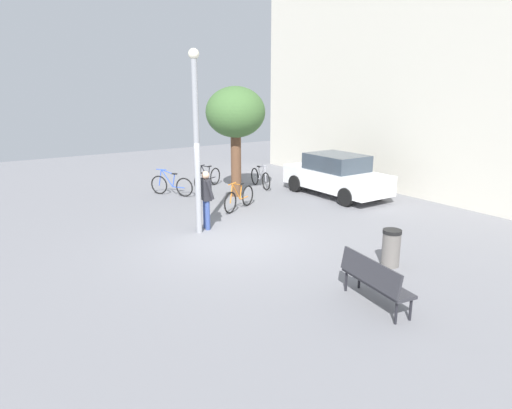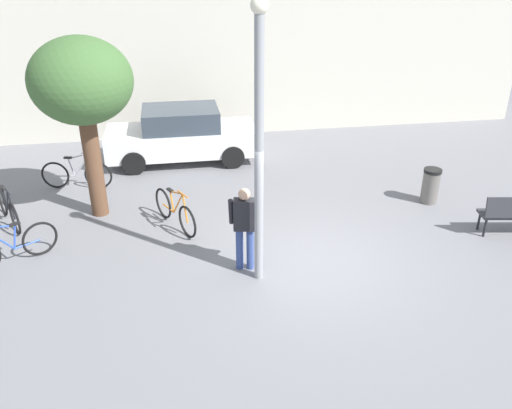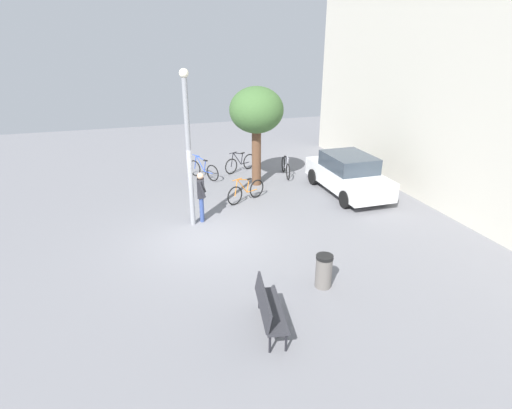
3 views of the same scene
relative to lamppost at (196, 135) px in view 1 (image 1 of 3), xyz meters
name	(u,v)px [view 1 (image 1 of 3)]	position (x,y,z in m)	size (l,w,h in m)	color
ground_plane	(231,241)	(1.10, 0.35, -2.70)	(36.00, 36.00, 0.00)	slate
building_facade	(453,69)	(1.10, 9.46, 1.83)	(18.88, 2.00, 9.07)	beige
lamppost	(196,135)	(0.00, 0.00, 0.00)	(0.28, 0.28, 4.89)	gray
person_by_lamppost	(206,196)	(-0.20, 0.35, -1.74)	(0.62, 0.37, 1.67)	#334784
park_bench	(374,278)	(5.70, 0.65, -2.16)	(1.66, 0.73, 0.92)	#2D2D33
plaza_tree	(235,114)	(-3.17, 3.17, 0.29)	(2.13, 2.13, 3.97)	brown
bicycle_orange	(239,198)	(-1.46, 2.22, -2.32)	(0.86, 1.64, 0.97)	black
bicycle_black	(207,178)	(-5.09, 2.99, -2.32)	(0.88, 1.63, 0.97)	black
bicycle_blue	(171,185)	(-4.60, 1.21, -2.32)	(1.54, 1.04, 0.97)	black
bicycle_silver	(260,178)	(-3.86, 4.73, -2.32)	(1.79, 0.37, 0.97)	black
parked_car_white	(336,175)	(-1.14, 6.25, -1.93)	(4.21, 1.84, 1.55)	silver
trash_bin	(391,248)	(4.60, 2.47, -2.27)	(0.42, 0.42, 0.86)	#66605B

